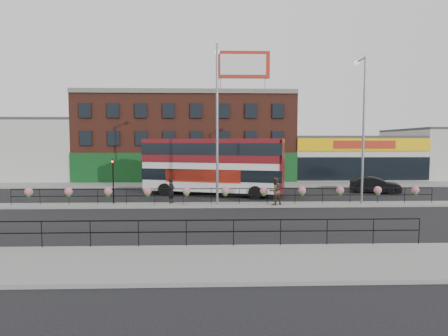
{
  "coord_description": "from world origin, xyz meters",
  "views": [
    {
      "loc": [
        -0.86,
        -24.6,
        4.5
      ],
      "look_at": [
        0.0,
        3.0,
        2.5
      ],
      "focal_mm": 28.0,
      "sensor_mm": 36.0,
      "label": 1
    }
  ],
  "objects_px": {
    "car": "(375,185)",
    "pedestrian_b": "(275,191)",
    "pedestrian_a": "(171,191)",
    "lamp_column_east": "(362,117)",
    "lamp_column_west": "(217,110)",
    "double_decker_bus": "(213,161)"
  },
  "relations": [
    {
      "from": "pedestrian_b",
      "to": "lamp_column_east",
      "type": "bearing_deg",
      "value": 161.74
    },
    {
      "from": "lamp_column_west",
      "to": "pedestrian_b",
      "type": "bearing_deg",
      "value": -7.71
    },
    {
      "from": "car",
      "to": "pedestrian_b",
      "type": "bearing_deg",
      "value": 144.46
    },
    {
      "from": "double_decker_bus",
      "to": "lamp_column_east",
      "type": "distance_m",
      "value": 12.23
    },
    {
      "from": "lamp_column_west",
      "to": "double_decker_bus",
      "type": "bearing_deg",
      "value": 93.02
    },
    {
      "from": "pedestrian_b",
      "to": "double_decker_bus",
      "type": "bearing_deg",
      "value": -75.74
    },
    {
      "from": "pedestrian_a",
      "to": "lamp_column_east",
      "type": "distance_m",
      "value": 14.66
    },
    {
      "from": "double_decker_bus",
      "to": "lamp_column_east",
      "type": "bearing_deg",
      "value": -25.32
    },
    {
      "from": "double_decker_bus",
      "to": "lamp_column_east",
      "type": "height_order",
      "value": "lamp_column_east"
    },
    {
      "from": "pedestrian_b",
      "to": "lamp_column_west",
      "type": "bearing_deg",
      "value": -31.15
    },
    {
      "from": "double_decker_bus",
      "to": "pedestrian_b",
      "type": "distance_m",
      "value": 7.32
    },
    {
      "from": "car",
      "to": "lamp_column_east",
      "type": "relative_size",
      "value": 0.44
    },
    {
      "from": "car",
      "to": "pedestrian_b",
      "type": "relative_size",
      "value": 2.35
    },
    {
      "from": "lamp_column_east",
      "to": "double_decker_bus",
      "type": "bearing_deg",
      "value": 154.68
    },
    {
      "from": "double_decker_bus",
      "to": "pedestrian_a",
      "type": "height_order",
      "value": "double_decker_bus"
    },
    {
      "from": "pedestrian_a",
      "to": "lamp_column_west",
      "type": "bearing_deg",
      "value": -77.69
    },
    {
      "from": "pedestrian_a",
      "to": "pedestrian_b",
      "type": "xyz_separation_m",
      "value": [
        7.37,
        -0.97,
        0.08
      ]
    },
    {
      "from": "lamp_column_west",
      "to": "car",
      "type": "bearing_deg",
      "value": 22.67
    },
    {
      "from": "car",
      "to": "lamp_column_west",
      "type": "xyz_separation_m",
      "value": [
        -14.23,
        -5.95,
        6.07
      ]
    },
    {
      "from": "double_decker_bus",
      "to": "lamp_column_west",
      "type": "xyz_separation_m",
      "value": [
        0.27,
        -5.05,
        3.81
      ]
    },
    {
      "from": "double_decker_bus",
      "to": "lamp_column_west",
      "type": "height_order",
      "value": "lamp_column_west"
    },
    {
      "from": "double_decker_bus",
      "to": "pedestrian_b",
      "type": "relative_size",
      "value": 6.31
    }
  ]
}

